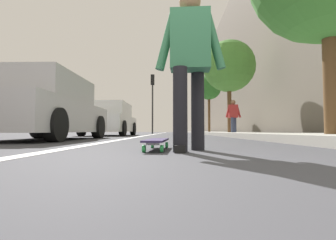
# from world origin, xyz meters

# --- Properties ---
(ground_plane) EXTENTS (80.00, 80.00, 0.00)m
(ground_plane) POSITION_xyz_m (10.00, 0.00, 0.00)
(ground_plane) COLOR #38383D
(lane_stripe_white) EXTENTS (52.00, 0.16, 0.01)m
(lane_stripe_white) POSITION_xyz_m (20.00, 1.22, 0.00)
(lane_stripe_white) COLOR silver
(lane_stripe_white) RESTS_ON ground
(sidewalk_curb) EXTENTS (52.00, 3.20, 0.14)m
(sidewalk_curb) POSITION_xyz_m (18.00, -3.41, 0.07)
(sidewalk_curb) COLOR #9E9B93
(sidewalk_curb) RESTS_ON ground
(building_facade) EXTENTS (40.00, 1.20, 12.97)m
(building_facade) POSITION_xyz_m (22.00, -6.07, 6.49)
(building_facade) COLOR #6B6358
(building_facade) RESTS_ON ground
(skateboard) EXTENTS (0.85, 0.24, 0.11)m
(skateboard) POSITION_xyz_m (1.55, 0.18, 0.09)
(skateboard) COLOR green
(skateboard) RESTS_ON ground
(skater_person) EXTENTS (0.45, 0.72, 1.64)m
(skater_person) POSITION_xyz_m (1.40, -0.17, 0.94)
(skater_person) COLOR black
(skater_person) RESTS_ON ground
(parked_car_near) EXTENTS (4.04, 1.95, 1.48)m
(parked_car_near) POSITION_xyz_m (4.56, 2.99, 0.71)
(parked_car_near) COLOR #B7B7BC
(parked_car_near) RESTS_ON ground
(parked_car_mid) EXTENTS (4.18, 1.92, 1.48)m
(parked_car_mid) POSITION_xyz_m (10.16, 2.91, 0.71)
(parked_car_mid) COLOR silver
(parked_car_mid) RESTS_ON ground
(traffic_light) EXTENTS (0.33, 0.28, 4.65)m
(traffic_light) POSITION_xyz_m (18.09, 1.62, 3.19)
(traffic_light) COLOR #2D2D2D
(traffic_light) RESTS_ON ground
(street_tree_mid) EXTENTS (2.77, 2.77, 5.08)m
(street_tree_mid) POSITION_xyz_m (12.07, -3.01, 3.68)
(street_tree_mid) COLOR brown
(street_tree_mid) RESTS_ON ground
(street_tree_far) EXTENTS (2.06, 2.06, 4.90)m
(street_tree_far) POSITION_xyz_m (19.47, -3.01, 3.84)
(street_tree_far) COLOR brown
(street_tree_far) RESTS_ON ground
(pedestrian_distant) EXTENTS (0.46, 0.72, 1.66)m
(pedestrian_distant) POSITION_xyz_m (10.43, -2.81, 0.95)
(pedestrian_distant) COLOR #384260
(pedestrian_distant) RESTS_ON ground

